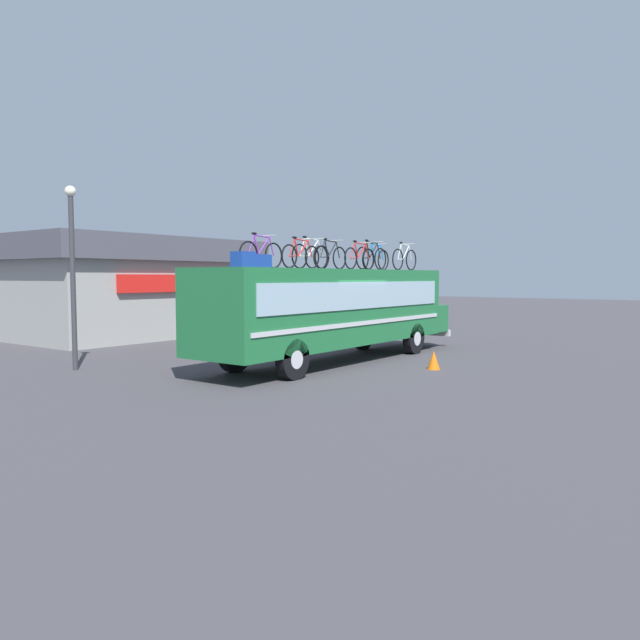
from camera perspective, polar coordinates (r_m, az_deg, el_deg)
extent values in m
plane|color=#423F44|center=(18.42, 1.02, -4.02)|extent=(120.00, 120.00, 0.00)
cube|color=#1E6B38|center=(18.25, 1.03, 1.28)|extent=(9.93, 2.32, 2.23)
cube|color=#1E6B38|center=(22.97, 9.01, 0.23)|extent=(1.03, 2.13, 0.97)
cube|color=#99B7C6|center=(17.58, 4.15, 2.33)|extent=(9.14, 0.04, 0.77)
cube|color=#99B7C6|center=(18.95, -1.86, 2.46)|extent=(9.14, 0.04, 0.77)
cube|color=silver|center=(17.62, 4.14, -0.28)|extent=(9.54, 0.03, 0.12)
cube|color=silver|center=(18.99, -1.86, 0.04)|extent=(9.54, 0.03, 0.12)
cube|color=silver|center=(23.52, 9.65, -1.07)|extent=(0.16, 2.20, 0.24)
cylinder|color=black|center=(20.68, 8.79, -1.73)|extent=(1.04, 0.28, 1.04)
cylinder|color=silver|center=(20.68, 8.79, -1.73)|extent=(0.47, 0.30, 0.47)
cylinder|color=black|center=(21.70, 4.03, -1.42)|extent=(1.04, 0.28, 1.04)
cylinder|color=silver|center=(21.70, 4.03, -1.42)|extent=(0.47, 0.30, 0.47)
cylinder|color=black|center=(15.31, -2.59, -3.71)|extent=(1.04, 0.28, 1.04)
cylinder|color=silver|center=(15.31, -2.59, -3.71)|extent=(0.47, 0.30, 0.47)
cylinder|color=black|center=(16.66, -8.04, -3.12)|extent=(1.04, 0.28, 1.04)
cylinder|color=silver|center=(16.66, -8.04, -3.12)|extent=(0.47, 0.30, 0.47)
cube|color=#193899|center=(14.91, -7.22, 5.65)|extent=(0.51, 0.39, 0.39)
cube|color=#193899|center=(15.58, -6.10, 5.51)|extent=(0.70, 0.52, 0.34)
torus|color=black|center=(15.88, -6.73, 6.13)|extent=(0.71, 0.04, 0.71)
torus|color=black|center=(16.61, -4.37, 6.06)|extent=(0.71, 0.04, 0.71)
cylinder|color=purple|center=(16.10, -6.01, 7.06)|extent=(0.19, 0.04, 0.50)
cylinder|color=purple|center=(16.32, -5.30, 6.97)|extent=(0.46, 0.04, 0.48)
cylinder|color=purple|center=(16.28, -5.49, 7.84)|extent=(0.60, 0.04, 0.07)
cylinder|color=purple|center=(16.01, -6.27, 6.16)|extent=(0.38, 0.03, 0.05)
cylinder|color=purple|center=(15.97, -6.47, 7.05)|extent=(0.24, 0.03, 0.52)
cylinder|color=purple|center=(16.55, -4.58, 6.89)|extent=(0.21, 0.03, 0.49)
cylinder|color=silver|center=(16.50, -4.79, 7.91)|extent=(0.03, 0.44, 0.03)
ellipsoid|color=black|center=(16.06, -6.21, 8.09)|extent=(0.20, 0.08, 0.06)
torus|color=black|center=(16.28, -2.90, 6.01)|extent=(0.65, 0.04, 0.65)
torus|color=black|center=(17.06, -0.75, 5.92)|extent=(0.65, 0.04, 0.65)
cylinder|color=red|center=(16.52, -2.23, 6.83)|extent=(0.19, 0.04, 0.46)
cylinder|color=red|center=(16.76, -1.58, 6.74)|extent=(0.47, 0.04, 0.45)
cylinder|color=red|center=(16.71, -1.76, 7.52)|extent=(0.60, 0.04, 0.07)
cylinder|color=red|center=(16.43, -2.47, 6.02)|extent=(0.38, 0.03, 0.05)
cylinder|color=red|center=(16.37, -2.65, 6.82)|extent=(0.25, 0.03, 0.48)
cylinder|color=red|center=(17.00, -0.93, 6.67)|extent=(0.21, 0.03, 0.45)
cylinder|color=silver|center=(16.94, -1.12, 7.59)|extent=(0.03, 0.44, 0.03)
ellipsoid|color=black|center=(16.48, -2.41, 7.76)|extent=(0.20, 0.08, 0.06)
torus|color=black|center=(17.24, -1.92, 6.01)|extent=(0.71, 0.04, 0.71)
torus|color=black|center=(18.08, 0.19, 5.92)|extent=(0.71, 0.04, 0.71)
cylinder|color=white|center=(17.50, -1.27, 6.86)|extent=(0.20, 0.04, 0.51)
cylinder|color=white|center=(17.75, -0.63, 6.77)|extent=(0.49, 0.04, 0.49)
cylinder|color=white|center=(17.70, -0.80, 7.58)|extent=(0.64, 0.04, 0.07)
cylinder|color=white|center=(17.40, -1.51, 6.02)|extent=(0.41, 0.03, 0.05)
cylinder|color=white|center=(17.34, -1.68, 6.85)|extent=(0.26, 0.03, 0.53)
cylinder|color=white|center=(18.02, 0.01, 6.70)|extent=(0.22, 0.03, 0.50)
cylinder|color=silver|center=(17.95, -0.18, 7.64)|extent=(0.03, 0.44, 0.03)
ellipsoid|color=black|center=(17.45, -1.44, 7.82)|extent=(0.20, 0.08, 0.06)
torus|color=black|center=(17.91, 0.06, 5.92)|extent=(0.70, 0.04, 0.70)
torus|color=black|center=(18.70, 1.84, 5.84)|extent=(0.70, 0.04, 0.70)
cylinder|color=black|center=(18.15, 0.61, 6.73)|extent=(0.19, 0.04, 0.50)
cylinder|color=black|center=(18.39, 1.15, 6.64)|extent=(0.45, 0.04, 0.48)
cylinder|color=black|center=(18.34, 1.01, 7.41)|extent=(0.59, 0.04, 0.07)
cylinder|color=black|center=(18.06, 0.41, 5.93)|extent=(0.37, 0.03, 0.05)
cylinder|color=black|center=(18.01, 0.26, 6.72)|extent=(0.24, 0.03, 0.52)
cylinder|color=black|center=(18.64, 1.69, 6.58)|extent=(0.21, 0.03, 0.49)
cylinder|color=silver|center=(18.58, 1.54, 7.47)|extent=(0.03, 0.44, 0.03)
ellipsoid|color=black|center=(18.11, 0.47, 7.64)|extent=(0.20, 0.08, 0.06)
torus|color=black|center=(18.48, 2.90, 5.81)|extent=(0.67, 0.04, 0.67)
torus|color=black|center=(19.34, 4.60, 5.72)|extent=(0.67, 0.04, 0.67)
cylinder|color=red|center=(18.75, 3.43, 6.56)|extent=(0.20, 0.04, 0.48)
cylinder|color=red|center=(19.01, 3.94, 6.47)|extent=(0.48, 0.04, 0.46)
cylinder|color=red|center=(18.95, 3.81, 7.19)|extent=(0.62, 0.04, 0.07)
cylinder|color=red|center=(18.64, 3.24, 5.82)|extent=(0.39, 0.03, 0.05)
cylinder|color=red|center=(18.58, 3.10, 6.55)|extent=(0.25, 0.03, 0.50)
cylinder|color=red|center=(19.27, 4.46, 6.41)|extent=(0.22, 0.03, 0.47)
cylinder|color=silver|center=(19.21, 4.31, 7.25)|extent=(0.03, 0.44, 0.03)
ellipsoid|color=black|center=(18.69, 3.30, 7.41)|extent=(0.20, 0.08, 0.06)
torus|color=black|center=(19.26, 4.01, 5.82)|extent=(0.73, 0.04, 0.73)
torus|color=black|center=(20.19, 5.69, 5.73)|extent=(0.73, 0.04, 0.73)
cylinder|color=black|center=(19.55, 4.54, 6.60)|extent=(0.21, 0.04, 0.52)
cylinder|color=black|center=(19.83, 5.04, 6.51)|extent=(0.51, 0.04, 0.50)
cylinder|color=black|center=(19.77, 4.91, 7.26)|extent=(0.66, 0.04, 0.07)
cylinder|color=black|center=(19.44, 4.34, 5.83)|extent=(0.42, 0.03, 0.05)
cylinder|color=black|center=(19.38, 4.21, 6.60)|extent=(0.27, 0.03, 0.54)
cylinder|color=black|center=(20.12, 5.55, 6.45)|extent=(0.23, 0.03, 0.51)
cylinder|color=silver|center=(20.05, 5.41, 7.31)|extent=(0.03, 0.44, 0.03)
ellipsoid|color=black|center=(19.49, 4.40, 7.48)|extent=(0.20, 0.08, 0.06)
torus|color=black|center=(20.42, 4.54, 5.70)|extent=(0.72, 0.04, 0.72)
torus|color=black|center=(21.26, 5.96, 5.63)|extent=(0.72, 0.04, 0.72)
cylinder|color=#197FDB|center=(20.68, 4.98, 6.43)|extent=(0.19, 0.04, 0.51)
cylinder|color=#197FDB|center=(20.93, 5.41, 6.35)|extent=(0.46, 0.04, 0.49)
cylinder|color=#197FDB|center=(20.88, 5.30, 7.05)|extent=(0.60, 0.04, 0.07)
cylinder|color=#197FDB|center=(20.58, 4.82, 5.71)|extent=(0.38, 0.03, 0.05)
cylinder|color=#197FDB|center=(20.52, 4.70, 6.42)|extent=(0.24, 0.03, 0.53)
cylinder|color=#197FDB|center=(21.19, 5.84, 6.29)|extent=(0.21, 0.03, 0.50)
cylinder|color=silver|center=(21.13, 5.72, 7.10)|extent=(0.03, 0.44, 0.03)
ellipsoid|color=black|center=(20.63, 4.87, 7.25)|extent=(0.20, 0.08, 0.06)
torus|color=black|center=(20.94, 7.32, 5.67)|extent=(0.74, 0.04, 0.74)
torus|color=black|center=(21.78, 8.56, 5.59)|extent=(0.74, 0.04, 0.74)
cylinder|color=white|center=(21.20, 7.71, 6.40)|extent=(0.19, 0.04, 0.53)
cylinder|color=white|center=(21.45, 8.08, 6.32)|extent=(0.45, 0.04, 0.51)
cylinder|color=white|center=(21.40, 7.99, 7.02)|extent=(0.58, 0.04, 0.07)
cylinder|color=white|center=(21.10, 7.57, 5.68)|extent=(0.36, 0.03, 0.05)
cylinder|color=white|center=(21.04, 7.47, 6.39)|extent=(0.24, 0.03, 0.55)
cylinder|color=white|center=(21.71, 8.46, 6.26)|extent=(0.20, 0.03, 0.51)
cylinder|color=silver|center=(21.65, 8.36, 7.07)|extent=(0.03, 0.44, 0.03)
ellipsoid|color=black|center=(21.15, 7.62, 7.21)|extent=(0.20, 0.08, 0.06)
cube|color=#9E9E99|center=(29.02, -18.56, 1.95)|extent=(9.77, 8.39, 3.25)
cube|color=#4C4C56|center=(29.02, -18.65, 6.14)|extent=(10.55, 9.06, 1.00)
cube|color=red|center=(25.60, -13.08, 3.40)|extent=(5.86, 0.16, 0.70)
cone|color=orange|center=(17.33, 10.63, -3.72)|extent=(0.36, 0.36, 0.52)
cylinder|color=#38383D|center=(18.09, -22.19, 3.22)|extent=(0.14, 0.14, 4.84)
sphere|color=#F2EDCC|center=(18.24, -22.40, 11.12)|extent=(0.30, 0.30, 0.30)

